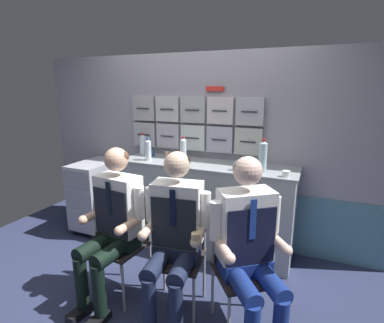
% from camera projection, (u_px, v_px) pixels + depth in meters
% --- Properties ---
extents(ground, '(4.80, 4.80, 0.04)m').
position_uv_depth(ground, '(136.00, 304.00, 2.56)').
color(ground, '#2A314F').
extents(galley_bulkhead, '(4.20, 0.14, 2.15)m').
position_uv_depth(galley_bulkhead, '(197.00, 150.00, 3.53)').
color(galley_bulkhead, '#9996A3').
rests_on(galley_bulkhead, ground).
extents(galley_counter, '(1.92, 0.53, 0.98)m').
position_uv_depth(galley_counter, '(205.00, 206.00, 3.33)').
color(galley_counter, '#A3ABB0').
rests_on(galley_counter, ground).
extents(service_trolley, '(0.40, 0.65, 0.87)m').
position_uv_depth(service_trolley, '(96.00, 193.00, 3.81)').
color(service_trolley, black).
rests_on(service_trolley, ground).
extents(folding_chair_left, '(0.44, 0.44, 0.86)m').
position_uv_depth(folding_chair_left, '(127.00, 232.00, 2.64)').
color(folding_chair_left, '#A8AAAF').
rests_on(folding_chair_left, ground).
extents(crew_member_left, '(0.51, 0.65, 1.31)m').
position_uv_depth(crew_member_left, '(113.00, 219.00, 2.46)').
color(crew_member_left, black).
rests_on(crew_member_left, ground).
extents(folding_chair_center, '(0.46, 0.46, 0.86)m').
position_uv_depth(folding_chair_center, '(181.00, 243.00, 2.45)').
color(folding_chair_center, '#A8AAAF').
rests_on(folding_chair_center, ground).
extents(crew_member_center, '(0.52, 0.67, 1.32)m').
position_uv_depth(crew_member_center, '(175.00, 229.00, 2.26)').
color(crew_member_center, black).
rests_on(crew_member_center, ground).
extents(folding_chair_right, '(0.56, 0.56, 0.86)m').
position_uv_depth(folding_chair_right, '(239.00, 257.00, 2.26)').
color(folding_chair_right, '#A8AAAF').
rests_on(folding_chair_right, ground).
extents(crew_member_right, '(0.65, 0.71, 1.33)m').
position_uv_depth(crew_member_right, '(249.00, 242.00, 2.06)').
color(crew_member_right, black).
rests_on(crew_member_right, ground).
extents(water_bottle_blue_cap, '(0.07, 0.07, 0.27)m').
position_uv_depth(water_bottle_blue_cap, '(183.00, 149.00, 3.29)').
color(water_bottle_blue_cap, silver).
rests_on(water_bottle_blue_cap, galley_counter).
extents(water_bottle_clear, '(0.07, 0.07, 0.25)m').
position_uv_depth(water_bottle_clear, '(148.00, 150.00, 3.32)').
color(water_bottle_clear, silver).
rests_on(water_bottle_clear, galley_counter).
extents(water_bottle_tall, '(0.08, 0.08, 0.32)m').
position_uv_depth(water_bottle_tall, '(263.00, 156.00, 2.86)').
color(water_bottle_tall, silver).
rests_on(water_bottle_tall, galley_counter).
extents(water_bottle_short, '(0.08, 0.08, 0.26)m').
position_uv_depth(water_bottle_short, '(143.00, 144.00, 3.61)').
color(water_bottle_short, silver).
rests_on(water_bottle_short, galley_counter).
extents(paper_cup_tan, '(0.06, 0.06, 0.08)m').
position_uv_depth(paper_cup_tan, '(236.00, 166.00, 2.93)').
color(paper_cup_tan, navy).
rests_on(paper_cup_tan, galley_counter).
extents(paper_cup_blue, '(0.06, 0.06, 0.08)m').
position_uv_depth(paper_cup_blue, '(152.00, 153.00, 3.53)').
color(paper_cup_blue, navy).
rests_on(paper_cup_blue, galley_counter).
extents(coffee_cup_white, '(0.07, 0.07, 0.06)m').
position_uv_depth(coffee_cup_white, '(286.00, 174.00, 2.72)').
color(coffee_cup_white, white).
rests_on(coffee_cup_white, galley_counter).
extents(espresso_cup_small, '(0.06, 0.06, 0.06)m').
position_uv_depth(espresso_cup_small, '(167.00, 154.00, 3.50)').
color(espresso_cup_small, tan).
rests_on(espresso_cup_small, galley_counter).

